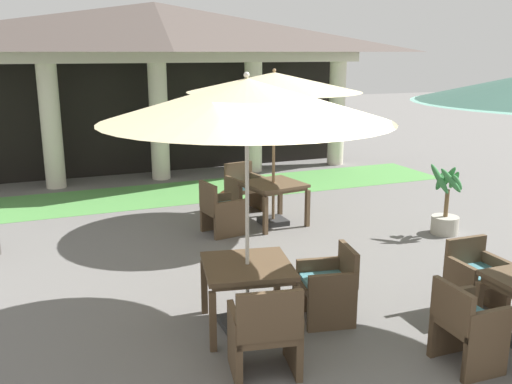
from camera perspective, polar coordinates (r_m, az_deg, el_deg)
The scene contains 15 objects.
ground_plane at distance 5.88m, azimuth 9.65°, elevation -15.99°, with size 60.00×60.00×0.00m, color slate.
background_pavilion at distance 13.24m, azimuth -10.35°, elevation 14.43°, with size 10.68×2.40×4.02m.
lawn_strip at distance 12.01m, azimuth -8.10°, elevation -0.08°, with size 12.48×2.00×0.01m, color #519347.
patio_table_near_foreground at distance 6.02m, azimuth -0.89°, elevation -8.26°, with size 1.09×1.09×0.74m.
patio_umbrella_near_foreground at distance 5.58m, azimuth -0.96°, elevation 9.27°, with size 2.96×2.96×2.75m.
patio_chair_near_foreground_east at distance 6.32m, azimuth 7.48°, elevation -9.58°, with size 0.65×0.64×0.85m.
patio_chair_near_foreground_south at distance 5.29m, azimuth 0.94°, elevation -14.26°, with size 0.71×0.65×0.92m.
patio_table_mid_left at distance 9.61m, azimuth 1.79°, elevation 0.39°, with size 1.06×1.06×0.74m.
patio_umbrella_mid_left at distance 9.35m, azimuth 1.88°, elevation 11.11°, with size 2.91×2.91×2.67m.
patio_chair_mid_left_north at distance 10.52m, azimuth -1.24°, elevation 0.35°, with size 0.68×0.65×0.89m.
patio_chair_mid_left_west at distance 9.18m, azimuth -3.63°, elevation -1.91°, with size 0.67×0.66×0.89m.
patio_chair_mid_right_west at distance 5.75m, azimuth 20.79°, elevation -12.75°, with size 0.51×0.57×0.86m.
patio_chair_mid_right_north at distance 6.95m, azimuth 21.60°, elevation -8.19°, with size 0.58×0.53×0.84m.
potted_palm_right_edge at distance 9.67m, azimuth 18.91°, elevation -1.84°, with size 0.52×0.52×1.19m.
terracotta_urn at distance 10.95m, azimuth -3.05°, elevation -0.56°, with size 0.33×0.33×0.38m.
Camera 1 is at (-2.76, -4.28, 2.94)m, focal length 38.94 mm.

